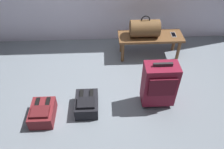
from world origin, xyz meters
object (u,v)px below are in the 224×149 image
(backpack_maroon, at_px, (43,113))
(cell_phone, at_px, (174,35))
(bench, at_px, (150,39))
(duffel_bag_brown, at_px, (145,28))
(backpack_dark, at_px, (87,104))
(suitcase_upright_burgundy, at_px, (159,84))

(backpack_maroon, bearing_deg, cell_phone, 33.10)
(bench, bearing_deg, cell_phone, 0.32)
(duffel_bag_brown, xyz_separation_m, backpack_dark, (-0.86, -1.09, -0.42))
(duffel_bag_brown, relative_size, backpack_dark, 1.16)
(cell_phone, bearing_deg, backpack_maroon, -146.90)
(duffel_bag_brown, distance_m, backpack_dark, 1.46)
(bench, distance_m, cell_phone, 0.36)
(bench, distance_m, backpack_dark, 1.48)
(cell_phone, height_order, suitcase_upright_burgundy, suitcase_upright_burgundy)
(backpack_maroon, bearing_deg, backpack_dark, 12.06)
(backpack_dark, distance_m, backpack_maroon, 0.54)
(backpack_maroon, bearing_deg, bench, 38.87)
(cell_phone, bearing_deg, duffel_bag_brown, -179.75)
(bench, bearing_deg, backpack_dark, -131.55)
(bench, relative_size, backpack_dark, 2.63)
(backpack_dark, bearing_deg, bench, 48.45)
(backpack_maroon, bearing_deg, duffel_bag_brown, 40.96)
(duffel_bag_brown, distance_m, cell_phone, 0.48)
(cell_phone, xyz_separation_m, suitcase_upright_burgundy, (-0.43, -1.04, -0.04))
(suitcase_upright_burgundy, bearing_deg, backpack_maroon, -173.07)
(duffel_bag_brown, relative_size, cell_phone, 3.06)
(suitcase_upright_burgundy, distance_m, backpack_dark, 0.93)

